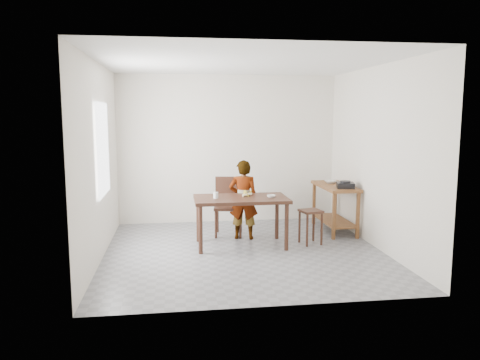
{
  "coord_description": "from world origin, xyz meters",
  "views": [
    {
      "loc": [
        -0.97,
        -6.55,
        1.98
      ],
      "look_at": [
        0.0,
        0.4,
        1.0
      ],
      "focal_mm": 35.0,
      "sensor_mm": 36.0,
      "label": 1
    }
  ],
  "objects": [
    {
      "name": "glass_tumbler",
      "position": [
        -0.38,
        0.28,
        0.8
      ],
      "size": [
        0.09,
        0.09,
        0.09
      ],
      "primitive_type": "cylinder",
      "rotation": [
        0.0,
        0.0,
        0.33
      ],
      "color": "white",
      "rests_on": "dining_table"
    },
    {
      "name": "prep_counter",
      "position": [
        1.72,
        1.0,
        0.4
      ],
      "size": [
        0.5,
        1.2,
        0.8
      ],
      "primitive_type": null,
      "color": "brown",
      "rests_on": "floor"
    },
    {
      "name": "wall_right",
      "position": [
        2.02,
        0.0,
        1.35
      ],
      "size": [
        0.04,
        4.0,
        2.7
      ],
      "primitive_type": "cube",
      "color": "silver",
      "rests_on": "ground"
    },
    {
      "name": "dining_table",
      "position": [
        0.0,
        0.3,
        0.38
      ],
      "size": [
        1.4,
        0.8,
        0.75
      ],
      "primitive_type": null,
      "color": "#381E14",
      "rests_on": "floor"
    },
    {
      "name": "dining_chair",
      "position": [
        -0.11,
        0.96,
        0.48
      ],
      "size": [
        0.53,
        0.53,
        0.95
      ],
      "primitive_type": null,
      "rotation": [
        0.0,
        0.0,
        -0.16
      ],
      "color": "#381E14",
      "rests_on": "floor"
    },
    {
      "name": "window_pane",
      "position": [
        -1.97,
        0.2,
        1.5
      ],
      "size": [
        0.02,
        1.1,
        1.3
      ],
      "primitive_type": "cube",
      "color": "white",
      "rests_on": "wall_left"
    },
    {
      "name": "banana",
      "position": [
        0.11,
        0.38,
        0.78
      ],
      "size": [
        0.2,
        0.17,
        0.06
      ],
      "primitive_type": null,
      "rotation": [
        0.0,
        0.0,
        0.31
      ],
      "color": "gold",
      "rests_on": "dining_table"
    },
    {
      "name": "small_bowl",
      "position": [
        0.45,
        0.21,
        0.77
      ],
      "size": [
        0.13,
        0.13,
        0.04
      ],
      "primitive_type": "imported",
      "rotation": [
        0.0,
        0.0,
        -0.03
      ],
      "color": "silver",
      "rests_on": "dining_table"
    },
    {
      "name": "stool",
      "position": [
        1.08,
        0.27,
        0.27
      ],
      "size": [
        0.36,
        0.36,
        0.53
      ],
      "primitive_type": null,
      "rotation": [
        0.0,
        0.0,
        0.22
      ],
      "color": "#381E14",
      "rests_on": "floor"
    },
    {
      "name": "floor",
      "position": [
        0.0,
        0.0,
        -0.02
      ],
      "size": [
        4.0,
        4.0,
        0.04
      ],
      "primitive_type": "cube",
      "color": "slate",
      "rests_on": "ground"
    },
    {
      "name": "wall_back",
      "position": [
        0.0,
        2.02,
        1.35
      ],
      "size": [
        4.0,
        0.04,
        2.7
      ],
      "primitive_type": "cube",
      "color": "silver",
      "rests_on": "ground"
    },
    {
      "name": "serving_bowl",
      "position": [
        1.7,
        1.19,
        0.82
      ],
      "size": [
        0.24,
        0.24,
        0.05
      ],
      "primitive_type": "imported",
      "rotation": [
        0.0,
        0.0,
        0.24
      ],
      "color": "silver",
      "rests_on": "prep_counter"
    },
    {
      "name": "wall_left",
      "position": [
        -2.02,
        0.0,
        1.35
      ],
      "size": [
        0.04,
        4.0,
        2.7
      ],
      "primitive_type": "cube",
      "color": "silver",
      "rests_on": "ground"
    },
    {
      "name": "wall_front",
      "position": [
        0.0,
        -2.02,
        1.35
      ],
      "size": [
        4.0,
        0.04,
        2.7
      ],
      "primitive_type": "cube",
      "color": "silver",
      "rests_on": "ground"
    },
    {
      "name": "gas_burner",
      "position": [
        1.76,
        0.65,
        0.85
      ],
      "size": [
        0.33,
        0.33,
        0.09
      ],
      "primitive_type": "cube",
      "rotation": [
        0.0,
        0.0,
        -0.24
      ],
      "color": "black",
      "rests_on": "prep_counter"
    },
    {
      "name": "child",
      "position": [
        0.1,
        0.71,
        0.64
      ],
      "size": [
        0.52,
        0.41,
        1.27
      ],
      "primitive_type": "imported",
      "rotation": [
        0.0,
        0.0,
        2.9
      ],
      "color": "silver",
      "rests_on": "floor"
    },
    {
      "name": "ceiling",
      "position": [
        0.0,
        0.0,
        2.72
      ],
      "size": [
        4.0,
        4.0,
        0.04
      ],
      "primitive_type": "cube",
      "color": "white",
      "rests_on": "wall_back"
    }
  ]
}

